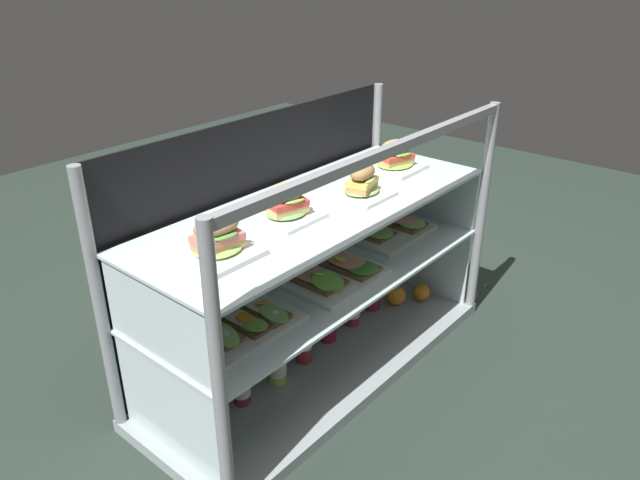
# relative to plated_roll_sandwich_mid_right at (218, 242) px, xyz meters

# --- Properties ---
(ground_plane) EXTENTS (6.00, 6.00, 0.02)m
(ground_plane) POSITION_rel_plated_roll_sandwich_mid_right_xyz_m (0.46, 0.02, -0.69)
(ground_plane) COLOR #26332B
(ground_plane) RESTS_ON ground
(case_base_deck) EXTENTS (1.40, 0.55, 0.04)m
(case_base_deck) POSITION_rel_plated_roll_sandwich_mid_right_xyz_m (0.46, 0.02, -0.66)
(case_base_deck) COLOR #99A3A6
(case_base_deck) RESTS_ON ground
(case_frame) EXTENTS (1.40, 0.55, 0.90)m
(case_frame) POSITION_rel_plated_roll_sandwich_mid_right_xyz_m (0.46, 0.17, -0.19)
(case_frame) COLOR gray
(case_frame) RESTS_ON ground
(riser_lower_tier) EXTENTS (1.32, 0.48, 0.33)m
(riser_lower_tier) POSITION_rel_plated_roll_sandwich_mid_right_xyz_m (0.46, 0.02, -0.47)
(riser_lower_tier) COLOR silver
(riser_lower_tier) RESTS_ON case_base_deck
(shelf_lower_glass) EXTENTS (1.34, 0.50, 0.01)m
(shelf_lower_glass) POSITION_rel_plated_roll_sandwich_mid_right_xyz_m (0.46, 0.02, -0.30)
(shelf_lower_glass) COLOR silver
(shelf_lower_glass) RESTS_ON riser_lower_tier
(riser_upper_tier) EXTENTS (1.32, 0.48, 0.24)m
(riser_upper_tier) POSITION_rel_plated_roll_sandwich_mid_right_xyz_m (0.46, 0.02, -0.17)
(riser_upper_tier) COLOR silver
(riser_upper_tier) RESTS_ON shelf_lower_glass
(shelf_upper_glass) EXTENTS (1.34, 0.50, 0.01)m
(shelf_upper_glass) POSITION_rel_plated_roll_sandwich_mid_right_xyz_m (0.46, 0.02, -0.05)
(shelf_upper_glass) COLOR silver
(shelf_upper_glass) RESTS_ON riser_upper_tier
(plated_roll_sandwich_mid_right) EXTENTS (0.20, 0.20, 0.12)m
(plated_roll_sandwich_mid_right) POSITION_rel_plated_roll_sandwich_mid_right_xyz_m (0.00, 0.00, 0.00)
(plated_roll_sandwich_mid_right) COLOR white
(plated_roll_sandwich_mid_right) RESTS_ON shelf_upper_glass
(plated_roll_sandwich_mid_left) EXTENTS (0.19, 0.19, 0.11)m
(plated_roll_sandwich_mid_left) POSITION_rel_plated_roll_sandwich_mid_right_xyz_m (0.31, 0.03, 0.00)
(plated_roll_sandwich_mid_left) COLOR white
(plated_roll_sandwich_mid_left) RESTS_ON shelf_upper_glass
(plated_roll_sandwich_right_of_center) EXTENTS (0.18, 0.18, 0.11)m
(plated_roll_sandwich_right_of_center) POSITION_rel_plated_roll_sandwich_mid_right_xyz_m (0.61, -0.03, 0.00)
(plated_roll_sandwich_right_of_center) COLOR white
(plated_roll_sandwich_right_of_center) RESTS_ON shelf_upper_glass
(plated_roll_sandwich_near_left_corner) EXTENTS (0.19, 0.19, 0.12)m
(plated_roll_sandwich_near_left_corner) POSITION_rel_plated_roll_sandwich_mid_right_xyz_m (0.92, 0.04, 0.00)
(plated_roll_sandwich_near_left_corner) COLOR white
(plated_roll_sandwich_near_left_corner) RESTS_ON shelf_upper_glass
(open_sandwich_tray_right_of_center) EXTENTS (0.34, 0.32, 0.06)m
(open_sandwich_tray_right_of_center) POSITION_rel_plated_roll_sandwich_mid_right_xyz_m (0.05, 0.01, -0.28)
(open_sandwich_tray_right_of_center) COLOR white
(open_sandwich_tray_right_of_center) RESTS_ON shelf_lower_glass
(open_sandwich_tray_mid_right) EXTENTS (0.34, 0.32, 0.06)m
(open_sandwich_tray_mid_right) POSITION_rel_plated_roll_sandwich_mid_right_xyz_m (0.46, -0.02, -0.28)
(open_sandwich_tray_mid_right) COLOR white
(open_sandwich_tray_mid_right) RESTS_ON shelf_lower_glass
(open_sandwich_tray_near_right_corner) EXTENTS (0.34, 0.32, 0.06)m
(open_sandwich_tray_near_right_corner) POSITION_rel_plated_roll_sandwich_mid_right_xyz_m (0.88, 0.05, -0.28)
(open_sandwich_tray_near_right_corner) COLOR white
(open_sandwich_tray_near_right_corner) RESTS_ON shelf_lower_glass
(juice_bottle_near_post) EXTENTS (0.06, 0.06, 0.21)m
(juice_bottle_near_post) POSITION_rel_plated_roll_sandwich_mid_right_xyz_m (-0.08, 0.05, -0.55)
(juice_bottle_near_post) COLOR #AFD145
(juice_bottle_near_post) RESTS_ON case_base_deck
(juice_bottle_tucked_behind) EXTENTS (0.06, 0.06, 0.20)m
(juice_bottle_tucked_behind) POSITION_rel_plated_roll_sandwich_mid_right_xyz_m (0.09, 0.05, -0.56)
(juice_bottle_tucked_behind) COLOR maroon
(juice_bottle_tucked_behind) RESTS_ON case_base_deck
(juice_bottle_front_fourth) EXTENTS (0.06, 0.06, 0.20)m
(juice_bottle_front_fourth) POSITION_rel_plated_roll_sandwich_mid_right_xyz_m (0.24, 0.04, -0.56)
(juice_bottle_front_fourth) COLOR #B1D94C
(juice_bottle_front_fourth) RESTS_ON case_base_deck
(juice_bottle_back_right) EXTENTS (0.06, 0.06, 0.23)m
(juice_bottle_back_right) POSITION_rel_plated_roll_sandwich_mid_right_xyz_m (0.39, 0.04, -0.54)
(juice_bottle_back_right) COLOR maroon
(juice_bottle_back_right) RESTS_ON case_base_deck
(juice_bottle_back_left) EXTENTS (0.07, 0.07, 0.24)m
(juice_bottle_back_left) POSITION_rel_plated_roll_sandwich_mid_right_xyz_m (0.55, 0.06, -0.54)
(juice_bottle_back_left) COLOR maroon
(juice_bottle_back_left) RESTS_ON case_base_deck
(juice_bottle_back_center) EXTENTS (0.07, 0.07, 0.19)m
(juice_bottle_back_center) POSITION_rel_plated_roll_sandwich_mid_right_xyz_m (0.70, 0.06, -0.56)
(juice_bottle_back_center) COLOR #9E2941
(juice_bottle_back_center) RESTS_ON case_base_deck
(juice_bottle_front_right_end) EXTENTS (0.07, 0.07, 0.20)m
(juice_bottle_front_right_end) POSITION_rel_plated_roll_sandwich_mid_right_xyz_m (0.84, 0.06, -0.56)
(juice_bottle_front_right_end) COLOR maroon
(juice_bottle_front_right_end) RESTS_ON case_base_deck
(orange_fruit_beside_bottles) EXTENTS (0.07, 0.07, 0.07)m
(orange_fruit_beside_bottles) POSITION_rel_plated_roll_sandwich_mid_right_xyz_m (1.03, -0.06, -0.60)
(orange_fruit_beside_bottles) COLOR orange
(orange_fruit_beside_bottles) RESTS_ON case_base_deck
(orange_fruit_near_left_post) EXTENTS (0.08, 0.08, 0.08)m
(orange_fruit_near_left_post) POSITION_rel_plated_roll_sandwich_mid_right_xyz_m (0.93, 0.01, -0.60)
(orange_fruit_near_left_post) COLOR orange
(orange_fruit_near_left_post) RESTS_ON case_base_deck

